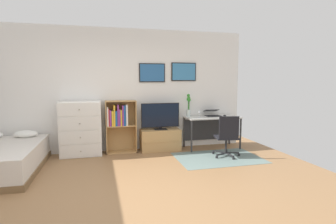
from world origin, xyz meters
TOP-DOWN VIEW (x-y plane):
  - ground_plane at (0.00, 0.00)m, footprint 7.20×7.20m
  - wall_back_with_posters at (0.02, 2.43)m, footprint 6.12×0.09m
  - area_rug at (2.05, 1.28)m, footprint 1.70×1.20m
  - dresser at (-0.65, 2.15)m, footprint 0.84×0.46m
  - bookshelf at (0.14, 2.22)m, footprint 0.65×0.30m
  - tv_stand at (1.05, 2.17)m, footprint 0.88×0.41m
  - television at (1.05, 2.15)m, footprint 0.86×0.16m
  - desk at (2.25, 2.15)m, footprint 1.24×0.59m
  - office_chair at (2.24, 1.28)m, footprint 0.58×0.57m
  - laptop at (2.31, 2.19)m, footprint 0.35×0.37m
  - computer_mouse at (2.57, 2.07)m, footprint 0.06×0.10m
  - bamboo_vase at (1.74, 2.25)m, footprint 0.10×0.10m
  - wine_glass at (1.90, 2.00)m, footprint 0.07×0.07m

SIDE VIEW (x-z plane):
  - ground_plane at x=0.00m, z-range 0.00..0.00m
  - area_rug at x=2.05m, z-range 0.00..0.01m
  - tv_stand at x=1.05m, z-range 0.00..0.48m
  - office_chair at x=2.24m, z-range 0.03..0.89m
  - dresser at x=-0.65m, z-range 0.00..1.14m
  - desk at x=2.25m, z-range 0.23..0.97m
  - bookshelf at x=0.14m, z-range 0.12..1.25m
  - computer_mouse at x=2.57m, z-range 0.74..0.77m
  - television at x=1.05m, z-range 0.48..1.07m
  - laptop at x=2.31m, z-range 0.72..0.88m
  - wine_glass at x=1.90m, z-range 0.78..0.96m
  - bamboo_vase at x=1.74m, z-range 0.75..1.27m
  - wall_back_with_posters at x=0.02m, z-range 0.01..2.71m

